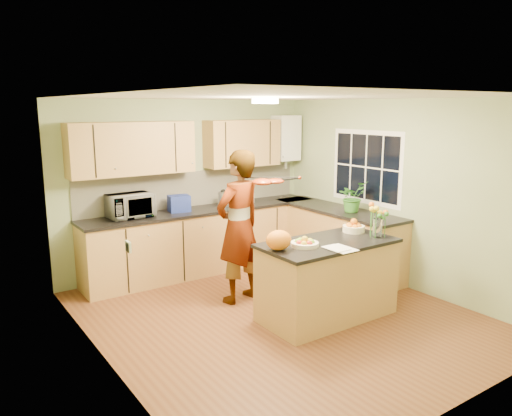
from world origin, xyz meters
TOP-DOWN VIEW (x-y plane):
  - floor at (0.00, 0.00)m, footprint 4.50×4.50m
  - ceiling at (0.00, 0.00)m, footprint 4.00×4.50m
  - wall_back at (0.00, 2.25)m, footprint 4.00×0.02m
  - wall_front at (0.00, -2.25)m, footprint 4.00×0.02m
  - wall_left at (-2.00, 0.00)m, footprint 0.02×4.50m
  - wall_right at (2.00, 0.00)m, footprint 0.02×4.50m
  - back_counter at (0.10, 1.95)m, footprint 3.64×0.62m
  - right_counter at (1.70, 0.85)m, footprint 0.62×2.24m
  - splashback at (0.10, 2.23)m, footprint 3.60×0.02m
  - upper_cabinets at (-0.18, 2.08)m, footprint 3.20×0.34m
  - boiler at (1.70, 2.09)m, footprint 0.40×0.30m
  - window_right at (1.99, 0.60)m, footprint 0.01×1.30m
  - light_switch at (-1.99, -0.60)m, footprint 0.02×0.09m
  - ceiling_lamp at (0.00, 0.30)m, footprint 0.30×0.30m
  - peninsula_island at (0.44, -0.32)m, footprint 1.58×0.81m
  - fruit_dish at (0.09, -0.32)m, footprint 0.30×0.30m
  - orange_bowl at (0.99, -0.17)m, footprint 0.27×0.27m
  - flower_vase at (1.04, -0.50)m, footprint 0.26×0.26m
  - orange_bag at (-0.23, -0.27)m, footprint 0.33×0.29m
  - papers at (0.34, -0.62)m, footprint 0.24×0.33m
  - violinist at (-0.11, 0.69)m, footprint 0.78×0.60m
  - violin at (0.09, 0.47)m, footprint 0.64×0.55m
  - microwave at (-1.00, 1.99)m, footprint 0.59×0.42m
  - blue_box at (-0.29, 1.97)m, footprint 0.32×0.26m
  - kettle at (0.42, 1.94)m, footprint 0.16×0.16m
  - jar_cream at (0.75, 2.00)m, footprint 0.12×0.12m
  - jar_white at (0.92, 1.94)m, footprint 0.12×0.12m
  - potted_plant at (1.70, 0.57)m, footprint 0.43×0.38m

SIDE VIEW (x-z plane):
  - floor at x=0.00m, z-range 0.00..0.00m
  - peninsula_island at x=0.44m, z-range 0.00..0.90m
  - back_counter at x=0.10m, z-range 0.00..0.94m
  - right_counter at x=1.70m, z-range 0.00..0.94m
  - papers at x=0.34m, z-range 0.90..0.92m
  - fruit_dish at x=0.09m, z-range 0.89..1.00m
  - violinist at x=-0.11m, z-range 0.00..1.89m
  - orange_bowl at x=0.99m, z-range 0.89..1.05m
  - orange_bag at x=-0.23m, z-range 0.90..1.12m
  - jar_white at x=0.92m, z-range 0.94..1.09m
  - jar_cream at x=0.75m, z-range 0.94..1.10m
  - blue_box at x=-0.29m, z-range 0.94..1.17m
  - kettle at x=0.42m, z-range 0.91..1.21m
  - microwave at x=-1.00m, z-range 0.94..1.26m
  - potted_plant at x=1.70m, z-range 0.94..1.37m
  - splashback at x=0.10m, z-range 0.94..1.46m
  - flower_vase at x=1.04m, z-range 0.98..1.46m
  - wall_back at x=0.00m, z-range 0.00..2.50m
  - wall_front at x=0.00m, z-range 0.00..2.50m
  - wall_left at x=-2.00m, z-range 0.00..2.50m
  - wall_right at x=2.00m, z-range 0.00..2.50m
  - light_switch at x=-1.99m, z-range 1.26..1.34m
  - violin at x=0.09m, z-range 1.44..1.60m
  - window_right at x=1.99m, z-range 1.02..2.08m
  - upper_cabinets at x=-0.18m, z-range 1.50..2.20m
  - boiler at x=1.70m, z-range 1.47..2.33m
  - ceiling_lamp at x=0.00m, z-range 2.43..2.50m
  - ceiling at x=0.00m, z-range 2.49..2.51m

